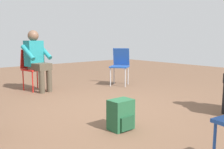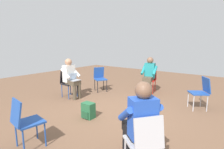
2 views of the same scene
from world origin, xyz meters
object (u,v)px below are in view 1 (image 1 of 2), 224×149
object	(u,v)px
person_in_teal	(37,57)
backpack_near_laptop_user	(121,116)
chair_west	(32,66)
chair_northwest	(120,64)

from	to	relation	value
person_in_teal	backpack_near_laptop_user	bearing A→B (deg)	75.49
chair_west	person_in_teal	world-z (taller)	person_in_teal
chair_northwest	person_in_teal	distance (m)	1.86
chair_northwest	chair_west	xyz separation A→B (m)	(-0.76, -1.78, 0.00)
person_in_teal	backpack_near_laptop_user	size ratio (longest dim) A/B	3.44
person_in_teal	chair_northwest	bearing A→B (deg)	150.54
chair_northwest	chair_west	distance (m)	1.94
chair_northwest	chair_west	bearing A→B (deg)	31.22
person_in_teal	backpack_near_laptop_user	distance (m)	2.82
chair_northwest	backpack_near_laptop_user	size ratio (longest dim) A/B	2.36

